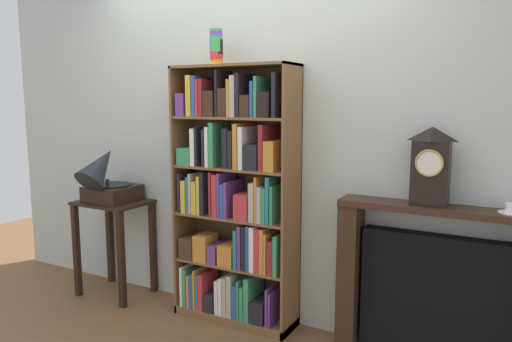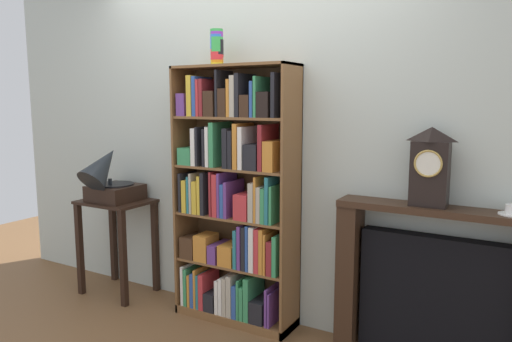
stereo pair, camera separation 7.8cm
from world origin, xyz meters
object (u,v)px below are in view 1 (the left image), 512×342
bookshelf (234,205)px  fireplace_mantel (437,288)px  mantel_clock (431,166)px  side_table_left (114,227)px  cup_stack (216,47)px  gramophone (106,179)px

bookshelf → fireplace_mantel: size_ratio=1.55×
bookshelf → fireplace_mantel: 1.40m
mantel_clock → side_table_left: bearing=-177.5°
side_table_left → mantel_clock: (2.38, 0.10, 0.64)m
cup_stack → fireplace_mantel: (1.46, 0.09, -1.44)m
bookshelf → side_table_left: 1.13m
side_table_left → mantel_clock: mantel_clock is taller
gramophone → mantel_clock: 2.39m
cup_stack → mantel_clock: 1.58m
bookshelf → mantel_clock: size_ratio=4.00×
side_table_left → cup_stack: bearing=2.2°
gramophone → fireplace_mantel: gramophone is taller
cup_stack → fireplace_mantel: size_ratio=0.21×
gramophone → fireplace_mantel: size_ratio=0.43×
bookshelf → mantel_clock: bookshelf is taller
bookshelf → mantel_clock: 1.33m
bookshelf → mantel_clock: (1.28, 0.04, 0.35)m
gramophone → fireplace_mantel: (2.44, 0.19, -0.48)m
fireplace_mantel → side_table_left: bearing=-177.1°
cup_stack → side_table_left: bearing=-177.8°
fireplace_mantel → mantel_clock: bearing=-162.7°
side_table_left → fireplace_mantel: 2.45m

